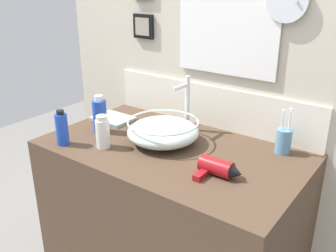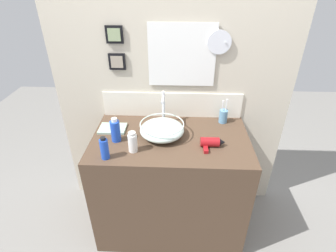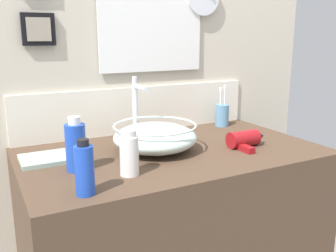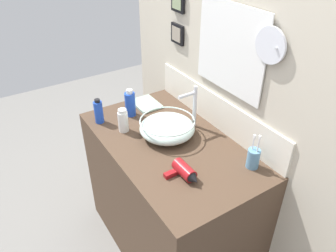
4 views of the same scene
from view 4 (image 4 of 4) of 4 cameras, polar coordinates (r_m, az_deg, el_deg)
ground_plane at (r=2.53m, az=0.25°, el=-19.47°), size 6.00×6.00×0.00m
vanity_counter at (r=2.19m, az=0.28°, el=-12.35°), size 1.16×0.67×0.90m
back_panel at (r=1.94m, az=9.53°, el=7.26°), size 1.90×0.10×2.35m
glass_bowl_sink at (r=1.91m, az=-0.14°, el=-0.27°), size 0.33×0.33×0.11m
faucet at (r=1.95m, az=4.36°, el=3.79°), size 0.02×0.13×0.27m
hair_drier at (r=1.64m, az=2.99°, el=-8.01°), size 0.17×0.13×0.07m
toothbrush_cup at (r=1.74m, az=14.62°, el=-5.43°), size 0.07×0.07×0.20m
soap_dispenser at (r=1.97m, az=-7.83°, el=0.94°), size 0.06×0.06×0.15m
spray_bottle at (r=2.07m, az=-11.99°, el=2.46°), size 0.05×0.05×0.16m
lotion_bottle at (r=2.11m, az=-6.60°, el=3.91°), size 0.07×0.07×0.18m
hand_towel at (r=2.26m, az=-3.83°, el=3.89°), size 0.20×0.15×0.02m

